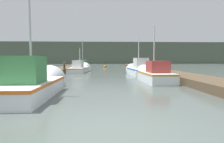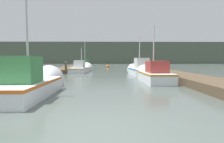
{
  "view_description": "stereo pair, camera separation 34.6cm",
  "coord_description": "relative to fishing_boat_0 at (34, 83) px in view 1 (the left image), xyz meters",
  "views": [
    {
      "loc": [
        -0.07,
        -3.44,
        1.46
      ],
      "look_at": [
        0.47,
        9.95,
        0.54
      ],
      "focal_mm": 28.0,
      "sensor_mm": 36.0,
      "label": 1
    },
    {
      "loc": [
        0.28,
        -3.45,
        1.46
      ],
      "look_at": [
        0.47,
        9.95,
        0.54
      ],
      "focal_mm": 28.0,
      "sensor_mm": 36.0,
      "label": 2
    }
  ],
  "objects": [
    {
      "name": "dock_left",
      "position": [
        -2.45,
        12.16,
        -0.25
      ],
      "size": [
        2.27,
        40.0,
        0.43
      ],
      "color": "#4C3D2B",
      "rests_on": "ground_plane"
    },
    {
      "name": "mooring_piling_2",
      "position": [
        -1.42,
        23.33,
        0.06
      ],
      "size": [
        0.36,
        0.36,
        1.05
      ],
      "color": "#473523",
      "rests_on": "ground_plane"
    },
    {
      "name": "fishing_boat_0",
      "position": [
        0.0,
        0.0,
        0.0
      ],
      "size": [
        1.86,
        4.89,
        5.1
      ],
      "rotation": [
        0.0,
        0.0,
        0.02
      ],
      "color": "silver",
      "rests_on": "ground_plane"
    },
    {
      "name": "mooring_piling_1",
      "position": [
        7.51,
        15.43,
        0.25
      ],
      "size": [
        0.35,
        0.35,
        1.43
      ],
      "color": "#473523",
      "rests_on": "ground_plane"
    },
    {
      "name": "fishing_boat_1",
      "position": [
        6.18,
        4.5,
        -0.02
      ],
      "size": [
        1.66,
        4.85,
        4.06
      ],
      "rotation": [
        0.0,
        0.0,
        0.03
      ],
      "color": "silver",
      "rests_on": "ground_plane"
    },
    {
      "name": "fishing_boat_2",
      "position": [
        6.04,
        9.1,
        0.02
      ],
      "size": [
        1.8,
        4.91,
        3.99
      ],
      "rotation": [
        0.0,
        0.0,
        0.07
      ],
      "color": "silver",
      "rests_on": "ground_plane"
    },
    {
      "name": "fishing_boat_3",
      "position": [
        0.05,
        13.62,
        -0.09
      ],
      "size": [
        2.03,
        6.07,
        3.29
      ],
      "rotation": [
        0.0,
        0.0,
        -0.07
      ],
      "color": "silver",
      "rests_on": "ground_plane"
    },
    {
      "name": "ground_plane",
      "position": [
        3.0,
        -3.84,
        -0.47
      ],
      "size": [
        200.0,
        200.0,
        0.0
      ],
      "color": "#47514C"
    },
    {
      "name": "channel_buoy",
      "position": [
        2.91,
        25.0,
        -0.3
      ],
      "size": [
        0.61,
        0.61,
        1.11
      ],
      "color": "#BF6513",
      "rests_on": "ground_plane"
    },
    {
      "name": "seagull_lead",
      "position": [
        1.66,
        13.91,
        4.0
      ],
      "size": [
        0.53,
        0.39,
        0.12
      ],
      "rotation": [
        0.0,
        0.0,
        3.7
      ],
      "color": "white"
    },
    {
      "name": "dock_right",
      "position": [
        8.45,
        12.16,
        -0.25
      ],
      "size": [
        2.27,
        40.0,
        0.43
      ],
      "color": "#4C3D2B",
      "rests_on": "ground_plane"
    },
    {
      "name": "distant_shore_ridge",
      "position": [
        3.0,
        61.71,
        3.34
      ],
      "size": [
        120.0,
        16.0,
        7.62
      ],
      "color": "#4C5647",
      "rests_on": "ground_plane"
    },
    {
      "name": "fishing_boat_4",
      "position": [
        -0.33,
        18.62,
        0.01
      ],
      "size": [
        1.67,
        5.71,
        4.63
      ],
      "rotation": [
        0.0,
        0.0,
        0.05
      ],
      "color": "silver",
      "rests_on": "ground_plane"
    },
    {
      "name": "mooring_piling_0",
      "position": [
        -1.37,
        11.34,
        0.14
      ],
      "size": [
        0.24,
        0.24,
        1.21
      ],
      "color": "#473523",
      "rests_on": "ground_plane"
    }
  ]
}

